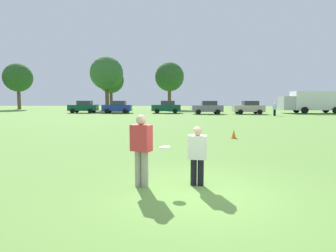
# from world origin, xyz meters

# --- Properties ---
(ground_plane) EXTENTS (149.64, 149.64, 0.00)m
(ground_plane) POSITION_xyz_m (0.00, 0.00, 0.00)
(ground_plane) COLOR #608C3D
(player_thrower) EXTENTS (0.57, 0.47, 1.78)m
(player_thrower) POSITION_xyz_m (-1.39, 0.51, 1.01)
(player_thrower) COLOR gray
(player_thrower) RESTS_ON ground
(player_defender) EXTENTS (0.48, 0.31, 1.49)m
(player_defender) POSITION_xyz_m (-0.01, 0.66, 0.83)
(player_defender) COLOR black
(player_defender) RESTS_ON ground
(frisbee) EXTENTS (0.27, 0.27, 0.05)m
(frisbee) POSITION_xyz_m (-0.81, 0.56, 0.98)
(frisbee) COLOR white
(traffic_cone) EXTENTS (0.32, 0.32, 0.48)m
(traffic_cone) POSITION_xyz_m (2.50, 9.32, 0.23)
(traffic_cone) COLOR #D8590C
(traffic_cone) RESTS_ON ground
(parked_car_near_left) EXTENTS (4.26, 2.32, 1.82)m
(parked_car_near_left) POSITION_xyz_m (-14.81, 36.02, 0.92)
(parked_car_near_left) COLOR #0C4C2D
(parked_car_near_left) RESTS_ON ground
(parked_car_mid_left) EXTENTS (4.26, 2.32, 1.82)m
(parked_car_mid_left) POSITION_xyz_m (-9.58, 35.43, 0.92)
(parked_car_mid_left) COLOR navy
(parked_car_mid_left) RESTS_ON ground
(parked_car_center) EXTENTS (4.26, 2.32, 1.82)m
(parked_car_center) POSITION_xyz_m (-2.42, 35.78, 0.92)
(parked_car_center) COLOR #0C4C2D
(parked_car_center) RESTS_ON ground
(parked_car_mid_right) EXTENTS (4.26, 2.32, 1.82)m
(parked_car_mid_right) POSITION_xyz_m (3.39, 33.68, 0.92)
(parked_car_mid_right) COLOR slate
(parked_car_mid_right) RESTS_ON ground
(parked_car_near_right) EXTENTS (4.26, 2.32, 1.82)m
(parked_car_near_right) POSITION_xyz_m (9.06, 33.87, 0.92)
(parked_car_near_right) COLOR #B7AD99
(parked_car_near_right) RESTS_ON ground
(box_truck) EXTENTS (8.57, 3.19, 3.18)m
(box_truck) POSITION_xyz_m (18.71, 36.44, 1.75)
(box_truck) COLOR white
(box_truck) RESTS_ON ground
(bystander_far_jogger) EXTENTS (0.47, 0.48, 1.55)m
(bystander_far_jogger) POSITION_xyz_m (11.29, 29.78, 0.88)
(bystander_far_jogger) COLOR black
(bystander_far_jogger) RESTS_ON ground
(tree_west_maple) EXTENTS (5.52, 5.52, 8.97)m
(tree_west_maple) POSITION_xyz_m (-32.19, 49.34, 6.17)
(tree_west_maple) COLOR brown
(tree_west_maple) RESTS_ON ground
(tree_center_elm) EXTENTS (5.07, 5.07, 8.24)m
(tree_center_elm) POSITION_xyz_m (-14.00, 50.05, 5.67)
(tree_center_elm) COLOR brown
(tree_center_elm) RESTS_ON ground
(tree_east_birch) EXTENTS (5.96, 5.96, 9.68)m
(tree_east_birch) POSITION_xyz_m (-13.73, 45.80, 6.66)
(tree_east_birch) COLOR brown
(tree_east_birch) RESTS_ON ground
(tree_east_oak) EXTENTS (5.63, 5.63, 9.15)m
(tree_east_oak) POSITION_xyz_m (-2.51, 50.24, 6.30)
(tree_east_oak) COLOR brown
(tree_east_oak) RESTS_ON ground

